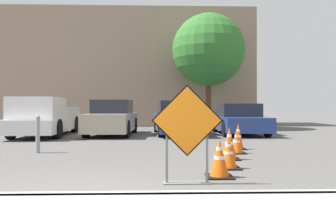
{
  "coord_description": "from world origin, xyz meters",
  "views": [
    {
      "loc": [
        1.14,
        -4.19,
        1.24
      ],
      "look_at": [
        1.51,
        8.01,
        1.3
      ],
      "focal_mm": 35.0,
      "sensor_mm": 36.0,
      "label": 1
    }
  ],
  "objects_px": {
    "traffic_cone_third": "(229,144)",
    "parked_car_second": "(176,119)",
    "road_closed_sign": "(187,129)",
    "traffic_cone_fourth": "(237,142)",
    "traffic_cone_fifth": "(238,137)",
    "parked_car_third": "(239,120)",
    "traffic_cone_nearest": "(219,158)",
    "traffic_cone_second": "(228,153)",
    "pickup_truck": "(44,119)",
    "parked_car_nearest": "(112,119)",
    "bollard_nearest": "(38,133)"
  },
  "relations": [
    {
      "from": "bollard_nearest",
      "to": "traffic_cone_fourth",
      "type": "bearing_deg",
      "value": -2.9
    },
    {
      "from": "traffic_cone_third",
      "to": "bollard_nearest",
      "type": "relative_size",
      "value": 0.75
    },
    {
      "from": "traffic_cone_fourth",
      "to": "parked_car_third",
      "type": "relative_size",
      "value": 0.15
    },
    {
      "from": "traffic_cone_fifth",
      "to": "parked_car_nearest",
      "type": "bearing_deg",
      "value": 131.31
    },
    {
      "from": "pickup_truck",
      "to": "parked_car_third",
      "type": "relative_size",
      "value": 1.25
    },
    {
      "from": "pickup_truck",
      "to": "traffic_cone_fifth",
      "type": "bearing_deg",
      "value": 145.34
    },
    {
      "from": "traffic_cone_nearest",
      "to": "parked_car_second",
      "type": "bearing_deg",
      "value": 91.63
    },
    {
      "from": "parked_car_nearest",
      "to": "parked_car_second",
      "type": "distance_m",
      "value": 2.82
    },
    {
      "from": "road_closed_sign",
      "to": "traffic_cone_fourth",
      "type": "relative_size",
      "value": 2.53
    },
    {
      "from": "traffic_cone_fifth",
      "to": "pickup_truck",
      "type": "relative_size",
      "value": 0.14
    },
    {
      "from": "traffic_cone_nearest",
      "to": "parked_car_third",
      "type": "bearing_deg",
      "value": 73.96
    },
    {
      "from": "traffic_cone_nearest",
      "to": "bollard_nearest",
      "type": "distance_m",
      "value": 5.34
    },
    {
      "from": "parked_car_second",
      "to": "parked_car_third",
      "type": "height_order",
      "value": "parked_car_second"
    },
    {
      "from": "road_closed_sign",
      "to": "traffic_cone_fourth",
      "type": "distance_m",
      "value": 3.8
    },
    {
      "from": "traffic_cone_second",
      "to": "bollard_nearest",
      "type": "height_order",
      "value": "bollard_nearest"
    },
    {
      "from": "road_closed_sign",
      "to": "parked_car_third",
      "type": "height_order",
      "value": "road_closed_sign"
    },
    {
      "from": "traffic_cone_second",
      "to": "parked_car_nearest",
      "type": "distance_m",
      "value": 8.54
    },
    {
      "from": "road_closed_sign",
      "to": "traffic_cone_fourth",
      "type": "height_order",
      "value": "road_closed_sign"
    },
    {
      "from": "parked_car_nearest",
      "to": "parked_car_second",
      "type": "xyz_separation_m",
      "value": [
        2.81,
        0.27,
        -0.03
      ]
    },
    {
      "from": "traffic_cone_second",
      "to": "traffic_cone_third",
      "type": "relative_size",
      "value": 0.82
    },
    {
      "from": "road_closed_sign",
      "to": "traffic_cone_third",
      "type": "height_order",
      "value": "road_closed_sign"
    },
    {
      "from": "traffic_cone_fourth",
      "to": "road_closed_sign",
      "type": "bearing_deg",
      "value": -115.5
    },
    {
      "from": "traffic_cone_third",
      "to": "pickup_truck",
      "type": "height_order",
      "value": "pickup_truck"
    },
    {
      "from": "traffic_cone_fourth",
      "to": "traffic_cone_fifth",
      "type": "relative_size",
      "value": 0.85
    },
    {
      "from": "traffic_cone_third",
      "to": "parked_car_second",
      "type": "height_order",
      "value": "parked_car_second"
    },
    {
      "from": "parked_car_second",
      "to": "parked_car_third",
      "type": "distance_m",
      "value": 2.82
    },
    {
      "from": "traffic_cone_second",
      "to": "traffic_cone_fifth",
      "type": "height_order",
      "value": "traffic_cone_fifth"
    },
    {
      "from": "traffic_cone_nearest",
      "to": "traffic_cone_fourth",
      "type": "relative_size",
      "value": 1.09
    },
    {
      "from": "parked_car_nearest",
      "to": "traffic_cone_third",
      "type": "bearing_deg",
      "value": 121.05
    },
    {
      "from": "traffic_cone_fourth",
      "to": "traffic_cone_fifth",
      "type": "height_order",
      "value": "traffic_cone_fifth"
    },
    {
      "from": "traffic_cone_nearest",
      "to": "traffic_cone_fifth",
      "type": "bearing_deg",
      "value": 71.44
    },
    {
      "from": "traffic_cone_third",
      "to": "parked_car_second",
      "type": "xyz_separation_m",
      "value": [
        -0.85,
        6.99,
        0.31
      ]
    },
    {
      "from": "bollard_nearest",
      "to": "parked_car_second",
      "type": "bearing_deg",
      "value": 54.81
    },
    {
      "from": "bollard_nearest",
      "to": "pickup_truck",
      "type": "bearing_deg",
      "value": 107.3
    },
    {
      "from": "traffic_cone_third",
      "to": "parked_car_nearest",
      "type": "distance_m",
      "value": 7.66
    },
    {
      "from": "road_closed_sign",
      "to": "traffic_cone_nearest",
      "type": "bearing_deg",
      "value": 38.57
    },
    {
      "from": "traffic_cone_nearest",
      "to": "parked_car_nearest",
      "type": "height_order",
      "value": "parked_car_nearest"
    },
    {
      "from": "traffic_cone_third",
      "to": "traffic_cone_fourth",
      "type": "height_order",
      "value": "traffic_cone_third"
    },
    {
      "from": "traffic_cone_nearest",
      "to": "traffic_cone_fifth",
      "type": "distance_m",
      "value": 3.93
    },
    {
      "from": "road_closed_sign",
      "to": "traffic_cone_third",
      "type": "distance_m",
      "value": 2.73
    },
    {
      "from": "bollard_nearest",
      "to": "traffic_cone_nearest",
      "type": "bearing_deg",
      "value": -36.44
    },
    {
      "from": "traffic_cone_third",
      "to": "bollard_nearest",
      "type": "distance_m",
      "value": 5.05
    },
    {
      "from": "pickup_truck",
      "to": "parked_car_third",
      "type": "xyz_separation_m",
      "value": [
        8.42,
        0.71,
        -0.08
      ]
    },
    {
      "from": "parked_car_second",
      "to": "traffic_cone_nearest",
      "type": "bearing_deg",
      "value": 87.66
    },
    {
      "from": "traffic_cone_third",
      "to": "parked_car_nearest",
      "type": "xyz_separation_m",
      "value": [
        -3.66,
        6.72,
        0.34
      ]
    },
    {
      "from": "traffic_cone_nearest",
      "to": "traffic_cone_fifth",
      "type": "xyz_separation_m",
      "value": [
        1.25,
        3.72,
        0.03
      ]
    },
    {
      "from": "traffic_cone_nearest",
      "to": "traffic_cone_fifth",
      "type": "height_order",
      "value": "traffic_cone_fifth"
    },
    {
      "from": "traffic_cone_fourth",
      "to": "traffic_cone_third",
      "type": "bearing_deg",
      "value": -112.6
    },
    {
      "from": "traffic_cone_second",
      "to": "traffic_cone_fourth",
      "type": "distance_m",
      "value": 2.21
    },
    {
      "from": "traffic_cone_third",
      "to": "traffic_cone_fourth",
      "type": "xyz_separation_m",
      "value": [
        0.41,
        0.99,
        -0.07
      ]
    }
  ]
}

